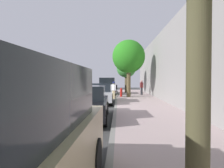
{
  "coord_description": "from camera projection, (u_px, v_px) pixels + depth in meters",
  "views": [
    {
      "loc": [
        1.76,
        -12.88,
        1.81
      ],
      "look_at": [
        1.12,
        6.75,
        1.36
      ],
      "focal_mm": 32.88,
      "sensor_mm": 36.0,
      "label": 1
    }
  ],
  "objects": [
    {
      "name": "cyclist_with_backpack",
      "position": [
        114.0,
        88.0,
        18.96
      ],
      "size": [
        0.53,
        0.55,
        1.61
      ],
      "color": "#C6B284",
      "rests_on": "ground"
    },
    {
      "name": "lane_stripe_bike_edge",
      "position": [
        93.0,
        108.0,
        12.97
      ],
      "size": [
        0.12,
        40.29,
        0.01
      ],
      "primitive_type": "cube",
      "color": "white",
      "rests_on": "ground"
    },
    {
      "name": "parked_sedan_black_second",
      "position": [
        87.0,
        103.0,
        9.14
      ],
      "size": [
        1.96,
        4.46,
        1.52
      ],
      "color": "black",
      "rests_on": "ground"
    },
    {
      "name": "ground",
      "position": [
        91.0,
        108.0,
        12.97
      ],
      "size": [
        64.47,
        64.47,
        0.0
      ],
      "primitive_type": "plane",
      "color": "#373737"
    },
    {
      "name": "parked_sedan_silver_mid",
      "position": [
        100.0,
        93.0,
        15.28
      ],
      "size": [
        1.93,
        4.45,
        1.52
      ],
      "color": "#B7BABF",
      "rests_on": "ground"
    },
    {
      "name": "pedestrian_on_phone",
      "position": [
        142.0,
        87.0,
        21.99
      ],
      "size": [
        0.33,
        0.6,
        1.57
      ],
      "color": "black",
      "rests_on": "sidewalk"
    },
    {
      "name": "building_facade",
      "position": [
        178.0,
        63.0,
        12.73
      ],
      "size": [
        0.5,
        40.29,
        5.7
      ],
      "primitive_type": "cube",
      "color": "gray",
      "rests_on": "ground"
    },
    {
      "name": "curb_edge",
      "position": [
        116.0,
        107.0,
        12.92
      ],
      "size": [
        0.16,
        40.29,
        0.14
      ],
      "primitive_type": "cube",
      "color": "gray",
      "rests_on": "ground"
    },
    {
      "name": "parked_suv_grey_far",
      "position": [
        107.0,
        86.0,
        23.74
      ],
      "size": [
        2.14,
        4.79,
        1.99
      ],
      "color": "slate",
      "rests_on": "ground"
    },
    {
      "name": "street_tree_corner",
      "position": [
        126.0,
        69.0,
        25.42
      ],
      "size": [
        2.36,
        2.36,
        4.15
      ],
      "color": "brown",
      "rests_on": "sidewalk"
    },
    {
      "name": "sidewalk",
      "position": [
        145.0,
        107.0,
        12.86
      ],
      "size": [
        3.53,
        40.29,
        0.14
      ],
      "primitive_type": "cube",
      "color": "#AB9493",
      "rests_on": "ground"
    },
    {
      "name": "fire_hydrant",
      "position": [
        121.0,
        92.0,
        19.74
      ],
      "size": [
        0.22,
        0.22,
        0.84
      ],
      "color": "red",
      "rests_on": "sidewalk"
    },
    {
      "name": "street_tree_far_end",
      "position": [
        129.0,
        57.0,
        19.37
      ],
      "size": [
        3.07,
        3.07,
        5.4
      ],
      "color": "brown",
      "rests_on": "sidewalk"
    },
    {
      "name": "bicycle_at_curb",
      "position": [
        112.0,
        94.0,
        19.41
      ],
      "size": [
        1.31,
        1.22,
        0.76
      ],
      "color": "black",
      "rests_on": "ground"
    },
    {
      "name": "lane_stripe_centre",
      "position": [
        45.0,
        108.0,
        12.92
      ],
      "size": [
        0.14,
        40.0,
        0.01
      ],
      "color": "white",
      "rests_on": "ground"
    }
  ]
}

